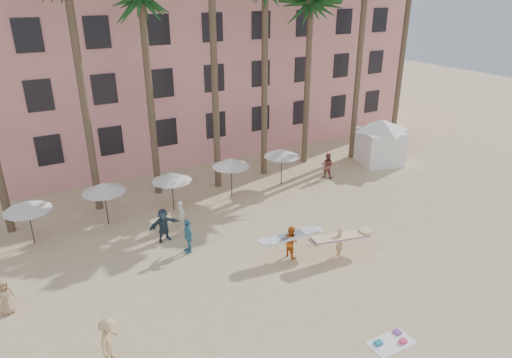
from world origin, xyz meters
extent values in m
plane|color=#D1B789|center=(0.00, 0.00, 0.00)|extent=(120.00, 120.00, 0.00)
cube|color=pink|center=(7.00, 26.00, 8.00)|extent=(35.00, 14.00, 16.00)
cylinder|color=brown|center=(-5.00, 15.00, 6.75)|extent=(0.44, 0.44, 13.50)
cylinder|color=brown|center=(-1.00, 15.50, 6.25)|extent=(0.44, 0.44, 12.50)
cylinder|color=brown|center=(3.00, 14.50, 7.25)|extent=(0.44, 0.44, 14.50)
cylinder|color=brown|center=(7.00, 15.00, 6.50)|extent=(0.44, 0.44, 13.00)
cylinder|color=brown|center=(11.00, 15.50, 6.00)|extent=(0.44, 0.44, 12.00)
cylinder|color=brown|center=(15.00, 14.50, 7.00)|extent=(0.44, 0.44, 14.00)
cylinder|color=brown|center=(20.00, 15.00, 6.75)|extent=(0.44, 0.44, 13.50)
cylinder|color=#332B23|center=(-9.00, 12.40, 1.20)|extent=(0.07, 0.07, 2.40)
cone|color=silver|center=(-9.00, 12.40, 2.25)|extent=(2.50, 2.50, 0.55)
cylinder|color=#332B23|center=(-5.00, 12.60, 1.25)|extent=(0.07, 0.07, 2.50)
cone|color=silver|center=(-5.00, 12.60, 2.35)|extent=(2.50, 2.50, 0.55)
cylinder|color=#332B23|center=(-1.00, 12.50, 1.20)|extent=(0.07, 0.07, 2.40)
cone|color=silver|center=(-1.00, 12.50, 2.25)|extent=(2.50, 2.50, 0.55)
cylinder|color=#332B23|center=(3.00, 12.40, 1.30)|extent=(0.07, 0.07, 2.60)
cone|color=silver|center=(3.00, 12.40, 2.45)|extent=(2.50, 2.50, 0.55)
cylinder|color=#332B23|center=(7.00, 12.60, 1.25)|extent=(0.07, 0.07, 2.50)
cone|color=silver|center=(7.00, 12.60, 2.35)|extent=(2.50, 2.50, 0.55)
cube|color=white|center=(16.05, 12.48, 1.30)|extent=(3.73, 3.73, 2.60)
cone|color=white|center=(16.05, 12.48, 3.05)|extent=(5.60, 5.60, 0.90)
cube|color=white|center=(2.37, -2.74, 0.01)|extent=(1.81, 1.02, 0.02)
cube|color=teal|center=(1.87, -2.53, 0.07)|extent=(0.30, 0.25, 0.10)
cube|color=#E53F5D|center=(2.77, -2.94, 0.08)|extent=(0.28, 0.22, 0.12)
cube|color=purple|center=(2.97, -2.44, 0.06)|extent=(0.26, 0.30, 0.08)
imported|color=#DEAD7D|center=(4.59, 3.22, 0.81)|extent=(0.62, 0.71, 1.63)
cube|color=beige|center=(4.59, 3.22, 1.14)|extent=(3.25, 1.05, 0.38)
imported|color=#D56016|center=(2.40, 4.45, 0.86)|extent=(0.81, 0.95, 1.72)
cube|color=silver|center=(2.40, 4.45, 1.21)|extent=(2.93, 1.02, 0.30)
imported|color=silver|center=(-1.34, 10.22, 0.81)|extent=(0.49, 0.65, 1.62)
imported|color=tan|center=(-10.56, 6.64, 0.82)|extent=(0.94, 0.79, 1.65)
imported|color=tan|center=(-7.33, 1.81, 0.92)|extent=(1.23, 1.36, 1.84)
imported|color=#2C3E4D|center=(-2.73, 9.19, 0.95)|extent=(1.80, 0.73, 1.90)
imported|color=teal|center=(-2.01, 7.45, 0.96)|extent=(0.57, 1.16, 1.92)
imported|color=brown|center=(10.55, 12.00, 0.94)|extent=(1.12, 1.16, 1.88)
camera|label=1|loc=(-9.10, -12.25, 12.83)|focal=32.00mm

